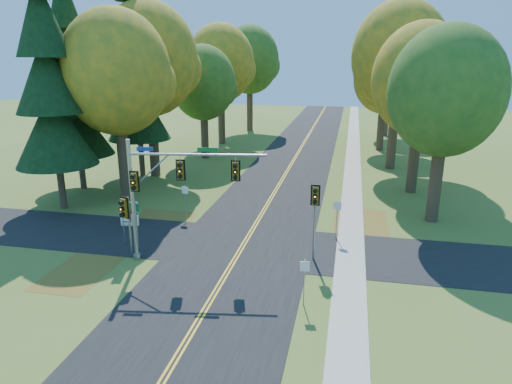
% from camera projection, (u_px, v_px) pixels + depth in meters
% --- Properties ---
extents(ground, '(160.00, 160.00, 0.00)m').
position_uv_depth(ground, '(235.00, 259.00, 25.04)').
color(ground, '#496022').
rests_on(ground, ground).
extents(road_main, '(8.00, 160.00, 0.02)m').
position_uv_depth(road_main, '(235.00, 259.00, 25.04)').
color(road_main, black).
rests_on(road_main, ground).
extents(road_cross, '(60.00, 6.00, 0.02)m').
position_uv_depth(road_cross, '(243.00, 245.00, 26.91)').
color(road_cross, black).
rests_on(road_cross, ground).
extents(centerline_left, '(0.10, 160.00, 0.01)m').
position_uv_depth(centerline_left, '(233.00, 259.00, 25.05)').
color(centerline_left, gold).
rests_on(centerline_left, road_main).
extents(centerline_right, '(0.10, 160.00, 0.01)m').
position_uv_depth(centerline_right, '(237.00, 259.00, 25.02)').
color(centerline_right, gold).
rests_on(centerline_right, road_main).
extents(sidewalk_east, '(1.60, 160.00, 0.06)m').
position_uv_depth(sidewalk_east, '(350.00, 269.00, 23.81)').
color(sidewalk_east, '#9E998E').
rests_on(sidewalk_east, ground).
extents(leaf_patch_w_near, '(4.00, 6.00, 0.00)m').
position_uv_depth(leaf_patch_w_near, '(155.00, 225.00, 30.07)').
color(leaf_patch_w_near, brown).
rests_on(leaf_patch_w_near, ground).
extents(leaf_patch_e, '(3.50, 8.00, 0.00)m').
position_uv_depth(leaf_patch_e, '(360.00, 229.00, 29.32)').
color(leaf_patch_e, brown).
rests_on(leaf_patch_e, ground).
extents(leaf_patch_w_far, '(3.00, 5.00, 0.00)m').
position_uv_depth(leaf_patch_w_far, '(81.00, 271.00, 23.71)').
color(leaf_patch_w_far, brown).
rests_on(leaf_patch_w_far, ground).
extents(tree_w_a, '(8.00, 8.00, 14.15)m').
position_uv_depth(tree_w_a, '(118.00, 73.00, 33.30)').
color(tree_w_a, '#38281C').
rests_on(tree_w_a, ground).
extents(tree_e_a, '(7.20, 7.20, 12.73)m').
position_uv_depth(tree_e_a, '(447.00, 92.00, 28.53)').
color(tree_e_a, '#38281C').
rests_on(tree_e_a, ground).
extents(tree_w_b, '(8.60, 8.60, 15.38)m').
position_uv_depth(tree_w_b, '(149.00, 60.00, 39.63)').
color(tree_w_b, '#38281C').
rests_on(tree_w_b, ground).
extents(tree_e_b, '(7.60, 7.60, 13.33)m').
position_uv_depth(tree_e_b, '(423.00, 80.00, 34.92)').
color(tree_e_b, '#38281C').
rests_on(tree_e_b, ground).
extents(tree_w_c, '(6.80, 6.80, 11.91)m').
position_uv_depth(tree_w_c, '(204.00, 83.00, 47.57)').
color(tree_w_c, '#38281C').
rests_on(tree_w_c, ground).
extents(tree_e_c, '(8.80, 8.80, 15.79)m').
position_uv_depth(tree_e_c, '(400.00, 56.00, 42.23)').
color(tree_e_c, '#38281C').
rests_on(tree_e_c, ground).
extents(tree_w_d, '(8.20, 8.20, 14.56)m').
position_uv_depth(tree_w_d, '(221.00, 64.00, 55.32)').
color(tree_w_d, '#38281C').
rests_on(tree_w_d, ground).
extents(tree_e_d, '(7.00, 7.00, 12.32)m').
position_uv_depth(tree_e_d, '(385.00, 78.00, 51.65)').
color(tree_e_d, '#38281C').
rests_on(tree_e_d, ground).
extents(tree_w_e, '(8.40, 8.40, 14.97)m').
position_uv_depth(tree_w_e, '(250.00, 60.00, 65.22)').
color(tree_w_e, '#38281C').
rests_on(tree_w_e, ground).
extents(tree_e_e, '(7.80, 7.80, 13.74)m').
position_uv_depth(tree_e_e, '(390.00, 67.00, 61.18)').
color(tree_e_e, '#38281C').
rests_on(tree_e_e, ground).
extents(pine_a, '(5.60, 5.60, 19.48)m').
position_uv_depth(pine_a, '(48.00, 79.00, 30.88)').
color(pine_a, '#38281C').
rests_on(pine_a, ground).
extents(pine_b, '(5.60, 5.60, 17.31)m').
position_uv_depth(pine_b, '(73.00, 89.00, 36.15)').
color(pine_b, '#38281C').
rests_on(pine_b, ground).
extents(pine_c, '(5.60, 5.60, 20.56)m').
position_uv_depth(pine_c, '(135.00, 68.00, 39.81)').
color(pine_c, '#38281C').
rests_on(pine_c, ground).
extents(traffic_mast, '(7.27, 1.54, 6.65)m').
position_uv_depth(traffic_mast, '(165.00, 185.00, 23.75)').
color(traffic_mast, '#93959B').
rests_on(traffic_mast, ground).
extents(east_signal_pole, '(0.50, 0.57, 4.30)m').
position_uv_depth(east_signal_pole, '(315.00, 204.00, 23.98)').
color(east_signal_pole, gray).
rests_on(east_signal_pole, ground).
extents(ped_signal_pole, '(0.53, 0.63, 3.46)m').
position_uv_depth(ped_signal_pole, '(125.00, 212.00, 24.75)').
color(ped_signal_pole, gray).
rests_on(ped_signal_pole, ground).
extents(route_sign_cluster, '(1.29, 0.25, 2.79)m').
position_uv_depth(route_sign_cluster, '(130.00, 215.00, 26.11)').
color(route_sign_cluster, gray).
rests_on(route_sign_cluster, ground).
extents(info_kiosk, '(1.20, 0.35, 1.64)m').
position_uv_depth(info_kiosk, '(129.00, 214.00, 29.76)').
color(info_kiosk, silver).
rests_on(info_kiosk, ground).
extents(reg_sign_e_north, '(0.47, 0.13, 2.46)m').
position_uv_depth(reg_sign_e_north, '(337.00, 213.00, 27.36)').
color(reg_sign_e_north, gray).
rests_on(reg_sign_e_north, ground).
extents(reg_sign_e_south, '(0.42, 0.08, 2.22)m').
position_uv_depth(reg_sign_e_south, '(304.00, 275.00, 20.02)').
color(reg_sign_e_south, gray).
rests_on(reg_sign_e_south, ground).
extents(reg_sign_w, '(0.45, 0.08, 2.33)m').
position_uv_depth(reg_sign_w, '(185.00, 196.00, 30.90)').
color(reg_sign_w, gray).
rests_on(reg_sign_w, ground).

